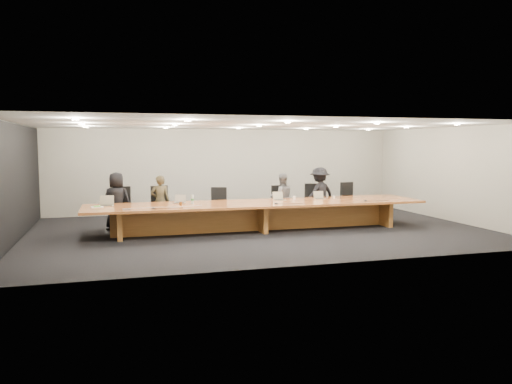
{
  "coord_description": "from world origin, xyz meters",
  "views": [
    {
      "loc": [
        -3.74,
        -12.62,
        2.27
      ],
      "look_at": [
        0.0,
        0.3,
        1.0
      ],
      "focal_mm": 35.0,
      "sensor_mm": 36.0,
      "label": 1
    }
  ],
  "objects_px": {
    "conference_table": "(259,211)",
    "mic_center": "(276,203)",
    "chair_mid_right": "(281,204)",
    "mic_right": "(366,201)",
    "mic_left": "(153,208)",
    "chair_right": "(313,202)",
    "paper_cup_far": "(334,197)",
    "person_a": "(117,201)",
    "person_c": "(282,198)",
    "chair_far_right": "(351,200)",
    "av_box": "(127,209)",
    "laptop_e": "(320,195)",
    "laptop_b": "(179,199)",
    "laptop_a": "(106,201)",
    "chair_far_left": "(120,208)",
    "amber_mug": "(181,204)",
    "water_bottle": "(192,200)",
    "person_b": "(160,201)",
    "paper_cup_near": "(294,198)",
    "laptop_d": "(280,196)",
    "chair_mid_left": "(218,206)",
    "chair_left": "(162,206)",
    "person_d": "(320,194)"
  },
  "relations": [
    {
      "from": "laptop_d",
      "to": "mic_left",
      "type": "height_order",
      "value": "laptop_d"
    },
    {
      "from": "chair_mid_left",
      "to": "water_bottle",
      "type": "xyz_separation_m",
      "value": [
        -0.91,
        -1.12,
        0.33
      ]
    },
    {
      "from": "conference_table",
      "to": "water_bottle",
      "type": "bearing_deg",
      "value": 176.3
    },
    {
      "from": "av_box",
      "to": "amber_mug",
      "type": "bearing_deg",
      "value": 17.9
    },
    {
      "from": "chair_right",
      "to": "paper_cup_far",
      "type": "distance_m",
      "value": 1.0
    },
    {
      "from": "chair_left",
      "to": "laptop_d",
      "type": "relative_size",
      "value": 3.81
    },
    {
      "from": "conference_table",
      "to": "mic_center",
      "type": "height_order",
      "value": "mic_center"
    },
    {
      "from": "mic_center",
      "to": "mic_right",
      "type": "xyz_separation_m",
      "value": [
        2.55,
        -0.04,
        -0.0
      ]
    },
    {
      "from": "laptop_d",
      "to": "mic_right",
      "type": "relative_size",
      "value": 2.53
    },
    {
      "from": "chair_right",
      "to": "laptop_a",
      "type": "relative_size",
      "value": 3.26
    },
    {
      "from": "person_b",
      "to": "mic_center",
      "type": "height_order",
      "value": "person_b"
    },
    {
      "from": "person_b",
      "to": "paper_cup_near",
      "type": "relative_size",
      "value": 15.19
    },
    {
      "from": "chair_far_right",
      "to": "laptop_b",
      "type": "distance_m",
      "value": 5.54
    },
    {
      "from": "mic_left",
      "to": "mic_right",
      "type": "height_order",
      "value": "mic_right"
    },
    {
      "from": "av_box",
      "to": "chair_far_left",
      "type": "bearing_deg",
      "value": 91.01
    },
    {
      "from": "chair_mid_left",
      "to": "av_box",
      "type": "bearing_deg",
      "value": -126.35
    },
    {
      "from": "person_a",
      "to": "mic_left",
      "type": "distance_m",
      "value": 1.93
    },
    {
      "from": "chair_mid_left",
      "to": "laptop_a",
      "type": "xyz_separation_m",
      "value": [
        -3.05,
        -0.96,
        0.35
      ]
    },
    {
      "from": "chair_mid_right",
      "to": "person_b",
      "type": "relative_size",
      "value": 0.76
    },
    {
      "from": "chair_far_left",
      "to": "water_bottle",
      "type": "relative_size",
      "value": 5.01
    },
    {
      "from": "paper_cup_far",
      "to": "mic_right",
      "type": "bearing_deg",
      "value": -55.86
    },
    {
      "from": "person_d",
      "to": "mic_center",
      "type": "bearing_deg",
      "value": 22.84
    },
    {
      "from": "person_c",
      "to": "water_bottle",
      "type": "relative_size",
      "value": 6.17
    },
    {
      "from": "chair_right",
      "to": "amber_mug",
      "type": "distance_m",
      "value": 4.37
    },
    {
      "from": "conference_table",
      "to": "laptop_a",
      "type": "relative_size",
      "value": 26.06
    },
    {
      "from": "laptop_e",
      "to": "av_box",
      "type": "xyz_separation_m",
      "value": [
        -5.32,
        -0.94,
        -0.1
      ]
    },
    {
      "from": "mic_center",
      "to": "paper_cup_near",
      "type": "bearing_deg",
      "value": 46.49
    },
    {
      "from": "laptop_a",
      "to": "chair_right",
      "type": "bearing_deg",
      "value": 18.26
    },
    {
      "from": "chair_right",
      "to": "mic_center",
      "type": "xyz_separation_m",
      "value": [
        -1.74,
        -1.72,
        0.2
      ]
    },
    {
      "from": "laptop_b",
      "to": "paper_cup_near",
      "type": "distance_m",
      "value": 3.2
    },
    {
      "from": "laptop_b",
      "to": "chair_mid_right",
      "type": "bearing_deg",
      "value": 36.3
    },
    {
      "from": "chair_mid_right",
      "to": "mic_right",
      "type": "height_order",
      "value": "chair_mid_right"
    },
    {
      "from": "person_a",
      "to": "laptop_b",
      "type": "distance_m",
      "value": 1.77
    },
    {
      "from": "chair_far_right",
      "to": "av_box",
      "type": "relative_size",
      "value": 6.38
    },
    {
      "from": "chair_mid_left",
      "to": "person_b",
      "type": "relative_size",
      "value": 0.75
    },
    {
      "from": "person_a",
      "to": "person_c",
      "type": "height_order",
      "value": "person_a"
    },
    {
      "from": "water_bottle",
      "to": "chair_mid_left",
      "type": "bearing_deg",
      "value": 50.94
    },
    {
      "from": "laptop_a",
      "to": "mic_right",
      "type": "height_order",
      "value": "laptop_a"
    },
    {
      "from": "laptop_b",
      "to": "laptop_a",
      "type": "bearing_deg",
      "value": -154.45
    },
    {
      "from": "conference_table",
      "to": "laptop_e",
      "type": "height_order",
      "value": "laptop_e"
    },
    {
      "from": "chair_mid_right",
      "to": "laptop_a",
      "type": "bearing_deg",
      "value": -172.27
    },
    {
      "from": "chair_mid_right",
      "to": "paper_cup_far",
      "type": "xyz_separation_m",
      "value": [
        1.27,
        -0.89,
        0.24
      ]
    },
    {
      "from": "water_bottle",
      "to": "mic_center",
      "type": "distance_m",
      "value": 2.17
    },
    {
      "from": "mic_right",
      "to": "paper_cup_far",
      "type": "bearing_deg",
      "value": 124.14
    },
    {
      "from": "person_c",
      "to": "laptop_a",
      "type": "height_order",
      "value": "person_c"
    },
    {
      "from": "chair_left",
      "to": "chair_mid_right",
      "type": "height_order",
      "value": "chair_left"
    },
    {
      "from": "paper_cup_far",
      "to": "person_b",
      "type": "bearing_deg",
      "value": 169.28
    },
    {
      "from": "av_box",
      "to": "mic_right",
      "type": "xyz_separation_m",
      "value": [
        6.3,
        0.09,
        0.0
      ]
    },
    {
      "from": "chair_left",
      "to": "person_c",
      "type": "height_order",
      "value": "person_c"
    },
    {
      "from": "person_d",
      "to": "person_a",
      "type": "bearing_deg",
      "value": -18.06
    }
  ]
}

